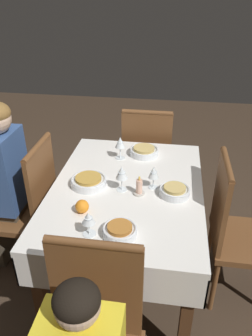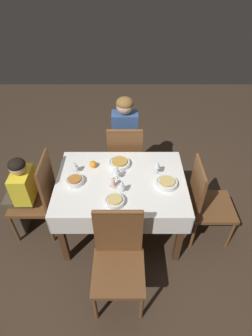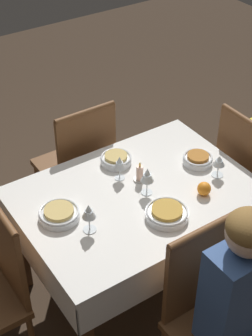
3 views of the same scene
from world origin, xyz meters
TOP-DOWN VIEW (x-y plane):
  - ground_plane at (0.00, 0.00)m, footprint 8.00×8.00m
  - dining_table at (0.00, 0.00)m, footprint 1.26×0.91m
  - chair_north at (0.04, 0.68)m, footprint 0.43×0.44m
  - chair_east at (0.86, -0.05)m, footprint 0.44×0.43m
  - chair_south at (-0.01, -0.68)m, footprint 0.43×0.44m
  - person_adult_denim at (0.04, 0.84)m, footprint 0.30×0.34m
  - bowl_north at (-0.02, 0.23)m, footprint 0.22×0.22m
  - wine_glass_north at (-0.04, 0.03)m, footprint 0.07×0.07m
  - bowl_west at (-0.44, -0.03)m, footprint 0.17×0.17m
  - wine_glass_west at (-0.45, 0.12)m, footprint 0.07×0.07m
  - bowl_east at (0.43, -0.06)m, footprint 0.21×0.21m
  - wine_glass_east at (0.35, 0.10)m, footprint 0.07×0.07m
  - bowl_south at (-0.05, -0.29)m, footprint 0.18×0.18m
  - wine_glass_south at (0.01, -0.16)m, footprint 0.06×0.06m
  - candle_centerpiece at (-0.07, -0.08)m, footprint 0.07×0.07m
  - orange_fruit at (-0.29, 0.20)m, footprint 0.07×0.07m

SIDE VIEW (x-z plane):
  - ground_plane at x=0.00m, z-range 0.00..0.00m
  - chair_north at x=0.04m, z-range 0.03..1.01m
  - chair_east at x=0.86m, z-range 0.03..1.01m
  - chair_south at x=-0.01m, z-range 0.03..1.01m
  - dining_table at x=0.00m, z-range 0.28..1.03m
  - person_adult_denim at x=0.04m, z-range 0.08..1.31m
  - bowl_north at x=-0.02m, z-range 0.75..0.81m
  - bowl_east at x=0.43m, z-range 0.75..0.81m
  - bowl_south at x=-0.05m, z-range 0.75..0.81m
  - bowl_west at x=-0.44m, z-range 0.75..0.81m
  - orange_fruit at x=-0.29m, z-range 0.75..0.82m
  - candle_centerpiece at x=-0.07m, z-range 0.73..0.85m
  - wine_glass_west at x=-0.45m, z-range 0.78..0.91m
  - wine_glass_south at x=0.01m, z-range 0.78..0.92m
  - wine_glass_north at x=-0.04m, z-range 0.79..0.95m
  - wine_glass_east at x=0.35m, z-range 0.79..0.95m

